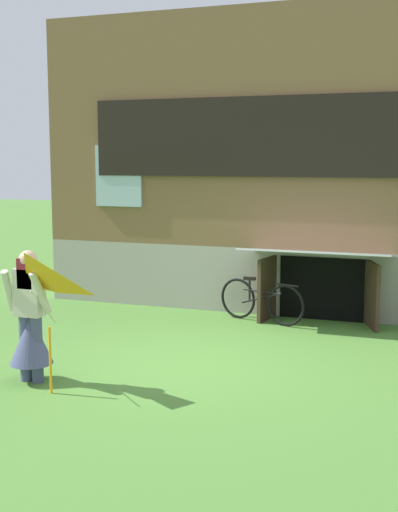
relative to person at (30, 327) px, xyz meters
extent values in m
plane|color=#4C7F33|center=(1.60, 1.39, -0.67)|extent=(60.00, 60.00, 0.00)
cube|color=#9E998E|center=(1.60, 7.12, -0.10)|extent=(7.95, 5.46, 1.15)
cube|color=brown|center=(1.60, 7.12, 2.49)|extent=(7.95, 5.46, 4.03)
cube|color=black|center=(1.60, 4.35, 2.36)|extent=(5.84, 0.08, 1.33)
cube|color=#9EB7C6|center=(1.60, 4.37, 2.36)|extent=(5.68, 0.04, 1.21)
cube|color=#9EB7C6|center=(-0.95, 4.36, 1.69)|extent=(0.90, 0.06, 1.10)
cube|color=black|center=(2.75, 4.38, -0.15)|extent=(1.40, 0.03, 1.05)
cube|color=#3D2B1E|center=(1.90, 4.09, -0.15)|extent=(0.18, 0.70, 1.05)
cube|color=#3D2B1E|center=(3.60, 4.09, -0.15)|extent=(0.30, 0.68, 1.05)
cube|color=#B2B2B7|center=(2.75, 3.84, 0.53)|extent=(2.35, 1.09, 0.18)
cylinder|color=#474C75|center=(-0.08, 0.00, -0.27)|extent=(0.14, 0.14, 0.81)
cylinder|color=#474C75|center=(0.08, 0.00, -0.27)|extent=(0.14, 0.14, 0.81)
cone|color=#474C75|center=(0.00, 0.00, -0.15)|extent=(0.52, 0.52, 0.61)
cube|color=beige|center=(0.00, 0.00, 0.42)|extent=(0.34, 0.20, 0.57)
cylinder|color=beige|center=(-0.22, -0.10, 0.45)|extent=(0.17, 0.32, 0.53)
cylinder|color=beige|center=(0.22, -0.10, 0.45)|extent=(0.17, 0.32, 0.53)
cube|color=maroon|center=(0.00, -0.06, 0.66)|extent=(0.20, 0.08, 0.36)
sphere|color=#D8AD8E|center=(0.00, 0.00, 0.82)|extent=(0.22, 0.22, 0.22)
pyramid|color=orange|center=(0.28, -0.49, 0.62)|extent=(0.92, 0.76, 0.55)
cylinder|color=beige|center=(0.35, -0.25, 0.32)|extent=(0.01, 0.49, 0.48)
cylinder|color=orange|center=(0.45, -0.30, -0.28)|extent=(0.03, 0.03, 0.78)
torus|color=black|center=(2.29, 3.73, -0.33)|extent=(0.66, 0.25, 0.68)
torus|color=black|center=(1.41, 4.01, -0.33)|extent=(0.66, 0.25, 0.68)
cylinder|color=black|center=(1.85, 3.87, -0.16)|extent=(0.67, 0.25, 0.04)
cylinder|color=black|center=(1.85, 3.87, -0.27)|extent=(0.73, 0.26, 0.28)
cylinder|color=black|center=(1.63, 3.94, -0.16)|extent=(0.04, 0.04, 0.38)
cube|color=black|center=(1.63, 3.94, 0.03)|extent=(0.20, 0.08, 0.05)
cylinder|color=black|center=(2.29, 3.73, 0.00)|extent=(0.43, 0.16, 0.03)
camera|label=1|loc=(4.58, -6.83, 2.00)|focal=47.99mm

